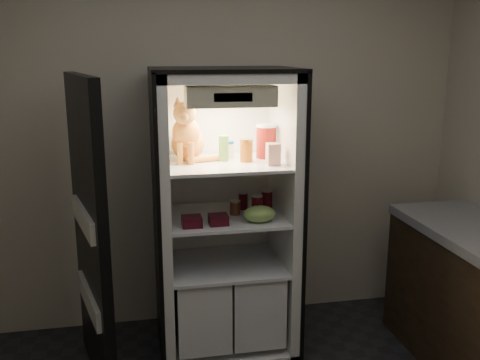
{
  "coord_description": "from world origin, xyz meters",
  "views": [
    {
      "loc": [
        -0.55,
        -1.94,
        1.97
      ],
      "look_at": [
        0.1,
        1.32,
        1.17
      ],
      "focal_mm": 40.0,
      "sensor_mm": 36.0,
      "label": 1
    }
  ],
  "objects_px": {
    "parmesan_shaker": "(224,148)",
    "pepper_jar": "(266,141)",
    "berry_box_left": "(192,221)",
    "salsa_jar": "(246,150)",
    "grape_bag": "(259,214)",
    "berry_box_right": "(218,220)",
    "soda_can_a": "(243,201)",
    "condiment_jar": "(235,207)",
    "refrigerator": "(224,234)",
    "cream_carton": "(273,154)",
    "soda_can_c": "(257,206)",
    "mayo_tub": "(228,150)",
    "tabby_cat": "(187,136)",
    "soda_can_b": "(267,200)"
  },
  "relations": [
    {
      "from": "pepper_jar",
      "to": "berry_box_right",
      "type": "height_order",
      "value": "pepper_jar"
    },
    {
      "from": "tabby_cat",
      "to": "berry_box_right",
      "type": "height_order",
      "value": "tabby_cat"
    },
    {
      "from": "soda_can_c",
      "to": "condiment_jar",
      "type": "height_order",
      "value": "soda_can_c"
    },
    {
      "from": "mayo_tub",
      "to": "salsa_jar",
      "type": "bearing_deg",
      "value": -53.23
    },
    {
      "from": "pepper_jar",
      "to": "mayo_tub",
      "type": "bearing_deg",
      "value": 172.5
    },
    {
      "from": "cream_carton",
      "to": "soda_can_b",
      "type": "height_order",
      "value": "cream_carton"
    },
    {
      "from": "berry_box_left",
      "to": "refrigerator",
      "type": "bearing_deg",
      "value": 46.12
    },
    {
      "from": "tabby_cat",
      "to": "soda_can_b",
      "type": "distance_m",
      "value": 0.68
    },
    {
      "from": "soda_can_b",
      "to": "grape_bag",
      "type": "relative_size",
      "value": 0.64
    },
    {
      "from": "soda_can_a",
      "to": "cream_carton",
      "type": "bearing_deg",
      "value": -61.36
    },
    {
      "from": "salsa_jar",
      "to": "mayo_tub",
      "type": "bearing_deg",
      "value": 126.77
    },
    {
      "from": "berry_box_left",
      "to": "berry_box_right",
      "type": "relative_size",
      "value": 1.03
    },
    {
      "from": "parmesan_shaker",
      "to": "pepper_jar",
      "type": "bearing_deg",
      "value": 9.47
    },
    {
      "from": "parmesan_shaker",
      "to": "berry_box_left",
      "type": "relative_size",
      "value": 1.37
    },
    {
      "from": "refrigerator",
      "to": "soda_can_a",
      "type": "relative_size",
      "value": 16.59
    },
    {
      "from": "soda_can_b",
      "to": "grape_bag",
      "type": "xyz_separation_m",
      "value": [
        -0.11,
        -0.24,
        -0.01
      ]
    },
    {
      "from": "pepper_jar",
      "to": "soda_can_b",
      "type": "distance_m",
      "value": 0.4
    },
    {
      "from": "condiment_jar",
      "to": "berry_box_right",
      "type": "bearing_deg",
      "value": -127.81
    },
    {
      "from": "soda_can_a",
      "to": "berry_box_left",
      "type": "height_order",
      "value": "soda_can_a"
    },
    {
      "from": "soda_can_b",
      "to": "condiment_jar",
      "type": "distance_m",
      "value": 0.24
    },
    {
      "from": "berry_box_left",
      "to": "soda_can_c",
      "type": "bearing_deg",
      "value": 14.99
    },
    {
      "from": "pepper_jar",
      "to": "berry_box_right",
      "type": "xyz_separation_m",
      "value": [
        -0.36,
        -0.26,
        -0.43
      ]
    },
    {
      "from": "refrigerator",
      "to": "cream_carton",
      "type": "distance_m",
      "value": 0.66
    },
    {
      "from": "berry_box_left",
      "to": "salsa_jar",
      "type": "bearing_deg",
      "value": 24.56
    },
    {
      "from": "refrigerator",
      "to": "cream_carton",
      "type": "xyz_separation_m",
      "value": [
        0.28,
        -0.2,
        0.56
      ]
    },
    {
      "from": "soda_can_c",
      "to": "berry_box_left",
      "type": "height_order",
      "value": "soda_can_c"
    },
    {
      "from": "refrigerator",
      "to": "soda_can_b",
      "type": "height_order",
      "value": "refrigerator"
    },
    {
      "from": "cream_carton",
      "to": "soda_can_b",
      "type": "distance_m",
      "value": 0.41
    },
    {
      "from": "berry_box_right",
      "to": "refrigerator",
      "type": "bearing_deg",
      "value": 73.24
    },
    {
      "from": "condiment_jar",
      "to": "berry_box_right",
      "type": "distance_m",
      "value": 0.23
    },
    {
      "from": "refrigerator",
      "to": "berry_box_left",
      "type": "height_order",
      "value": "refrigerator"
    },
    {
      "from": "soda_can_a",
      "to": "condiment_jar",
      "type": "xyz_separation_m",
      "value": [
        -0.07,
        -0.11,
        -0.01
      ]
    },
    {
      "from": "salsa_jar",
      "to": "soda_can_b",
      "type": "bearing_deg",
      "value": 25.72
    },
    {
      "from": "condiment_jar",
      "to": "berry_box_right",
      "type": "xyz_separation_m",
      "value": [
        -0.14,
        -0.18,
        -0.02
      ]
    },
    {
      "from": "salsa_jar",
      "to": "soda_can_b",
      "type": "distance_m",
      "value": 0.4
    },
    {
      "from": "soda_can_a",
      "to": "soda_can_c",
      "type": "xyz_separation_m",
      "value": [
        0.05,
        -0.18,
        0.01
      ]
    },
    {
      "from": "soda_can_c",
      "to": "grape_bag",
      "type": "relative_size",
      "value": 0.67
    },
    {
      "from": "salsa_jar",
      "to": "pepper_jar",
      "type": "relative_size",
      "value": 0.65
    },
    {
      "from": "pepper_jar",
      "to": "cream_carton",
      "type": "relative_size",
      "value": 1.66
    },
    {
      "from": "soda_can_b",
      "to": "berry_box_right",
      "type": "bearing_deg",
      "value": -146.8
    },
    {
      "from": "refrigerator",
      "to": "tabby_cat",
      "type": "bearing_deg",
      "value": 174.53
    },
    {
      "from": "refrigerator",
      "to": "cream_carton",
      "type": "relative_size",
      "value": 14.17
    },
    {
      "from": "refrigerator",
      "to": "mayo_tub",
      "type": "distance_m",
      "value": 0.56
    },
    {
      "from": "cream_carton",
      "to": "berry_box_right",
      "type": "relative_size",
      "value": 1.15
    },
    {
      "from": "soda_can_b",
      "to": "condiment_jar",
      "type": "bearing_deg",
      "value": -164.81
    },
    {
      "from": "condiment_jar",
      "to": "salsa_jar",
      "type": "bearing_deg",
      "value": -11.65
    },
    {
      "from": "soda_can_a",
      "to": "berry_box_left",
      "type": "bearing_deg",
      "value": -142.25
    },
    {
      "from": "soda_can_b",
      "to": "pepper_jar",
      "type": "bearing_deg",
      "value": 108.2
    },
    {
      "from": "grape_bag",
      "to": "berry_box_left",
      "type": "height_order",
      "value": "grape_bag"
    },
    {
      "from": "cream_carton",
      "to": "grape_bag",
      "type": "xyz_separation_m",
      "value": [
        -0.09,
        -0.04,
        -0.37
      ]
    }
  ]
}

